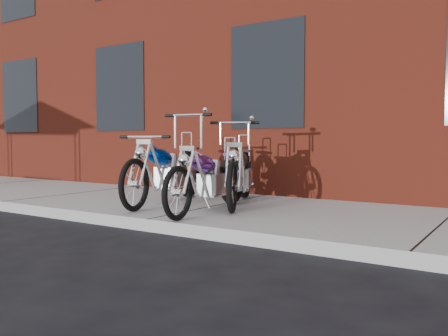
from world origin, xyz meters
The scene contains 6 objects.
ground centered at (0.00, 0.00, 0.00)m, with size 120.00×120.00×0.00m, color black.
sidewalk centered at (0.00, 1.50, 0.07)m, with size 22.00×3.00×0.15m, color gray.
building_brick centered at (0.00, 8.00, 4.00)m, with size 22.00×10.00×8.00m, color maroon.
chopper_purple centered at (0.25, 0.97, 0.56)m, with size 0.59×2.25×1.27m.
chopper_blue centered at (-0.77, 1.28, 0.59)m, with size 0.77×2.43×1.07m.
chopper_third centered at (0.23, 1.76, 0.58)m, with size 1.10×2.19×1.20m.
Camera 1 is at (3.86, -4.19, 1.09)m, focal length 38.00 mm.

